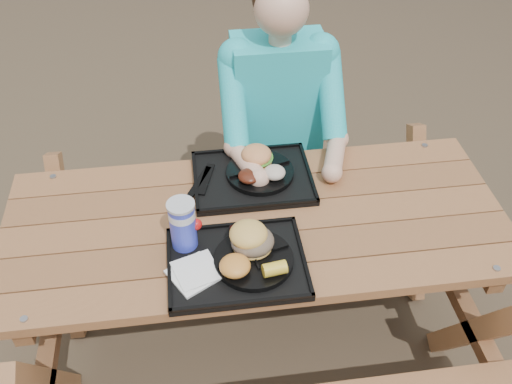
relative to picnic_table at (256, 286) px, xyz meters
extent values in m
plane|color=#999999|center=(0.00, 0.00, -0.38)|extent=(60.00, 60.00, 0.00)
cube|color=black|center=(-0.09, -0.21, 0.39)|extent=(0.45, 0.35, 0.02)
cube|color=black|center=(0.02, 0.21, 0.39)|extent=(0.45, 0.35, 0.02)
cylinder|color=black|center=(-0.04, -0.21, 0.41)|extent=(0.26, 0.26, 0.02)
cylinder|color=black|center=(0.05, 0.22, 0.41)|extent=(0.26, 0.26, 0.02)
cube|color=white|center=(-0.23, -0.25, 0.40)|extent=(0.19, 0.19, 0.02)
cylinder|color=#1B29CD|center=(-0.26, -0.11, 0.48)|extent=(0.09, 0.09, 0.17)
cylinder|color=black|center=(-0.08, -0.08, 0.41)|extent=(0.05, 0.05, 0.03)
cylinder|color=yellow|center=(-0.04, -0.08, 0.41)|extent=(0.06, 0.06, 0.03)
ellipsoid|color=gold|center=(-0.10, -0.26, 0.44)|extent=(0.10, 0.10, 0.05)
cube|color=black|center=(-0.16, 0.22, 0.40)|extent=(0.08, 0.18, 0.01)
ellipsoid|color=#4E1C0F|center=(0.00, 0.17, 0.43)|extent=(0.09, 0.09, 0.04)
ellipsoid|color=beige|center=(0.09, 0.17, 0.44)|extent=(0.08, 0.08, 0.05)
camera|label=1|loc=(-0.19, -1.44, 1.80)|focal=40.00mm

